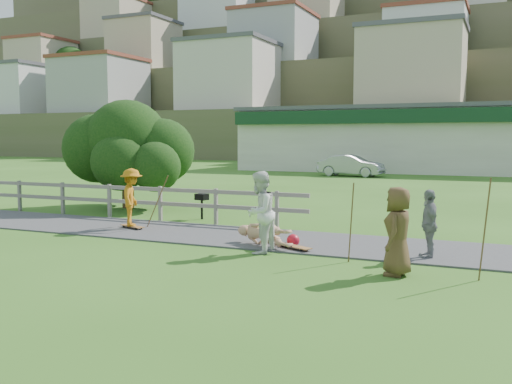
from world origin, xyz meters
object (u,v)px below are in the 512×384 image
Objects in this scene: skater_fallen at (265,234)px; bbq at (202,207)px; skater_rider at (132,201)px; car_silver at (351,166)px; tree at (127,163)px; spectator_b at (429,224)px; spectator_a at (260,212)px; spectator_c at (398,231)px.

bbq reaches higher than skater_fallen.
skater_rider reaches higher than car_silver.
car_silver is 0.90× the size of tree.
bbq is at bearing -134.04° from spectator_b.
spectator_a reaches higher than spectator_b.
tree is 4.53m from bbq.
skater_fallen is 0.34× the size of tree.
spectator_c is at bearing -24.12° from bbq.
spectator_b is 1.84× the size of bbq.
skater_fallen is at bearing -33.53° from tree.
tree is at bearing 176.53° from car_silver.
skater_rider is 0.37× the size of car_silver.
spectator_c is 8.83m from bbq.
tree is (-3.29, -20.85, 0.95)m from car_silver.
spectator_a is at bearing -164.63° from car_silver.
spectator_c is 13.09m from tree.
tree reaches higher than spectator_a.
car_silver is at bearing -165.68° from spectator_a.
skater_fallen is at bearing -164.72° from car_silver.
spectator_a is 0.42× the size of car_silver.
car_silver is at bearing 103.70° from bbq.
spectator_c is 2.06× the size of bbq.
skater_fallen is 0.38× the size of car_silver.
spectator_a is 5.80m from bbq.
spectator_a reaches higher than skater_rider.
skater_rider is at bearing -104.63° from spectator_a.
tree reaches higher than skater_fallen.
skater_fallen is 3.81m from spectator_b.
spectator_c is at bearing -31.07° from spectator_b.
skater_fallen is 1.00× the size of spectator_c.
tree is at bearing -133.07° from spectator_b.
tree is (-7.77, 5.15, 1.37)m from skater_fallen.
skater_fallen is at bearing -162.35° from spectator_a.
skater_fallen is 0.95m from spectator_a.
spectator_a is at bearing -102.84° from spectator_c.
spectator_b reaches higher than bbq.
tree is at bearing -118.58° from spectator_c.
car_silver is at bearing -161.55° from spectator_c.
spectator_b is at bearing -12.23° from bbq.
spectator_c reaches higher than spectator_b.
spectator_b is (3.62, 0.94, -0.18)m from spectator_a.
skater_rider is 25.07m from car_silver.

